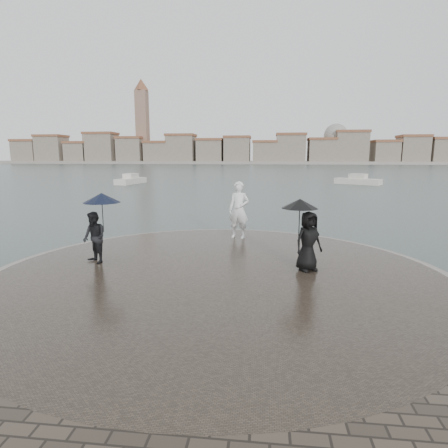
# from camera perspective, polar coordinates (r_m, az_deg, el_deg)

# --- Properties ---
(ground) EXTENTS (400.00, 400.00, 0.00)m
(ground) POSITION_cam_1_polar(r_m,az_deg,el_deg) (7.07, -4.70, -18.83)
(ground) COLOR #2B3835
(ground) RESTS_ON ground
(kerb_ring) EXTENTS (12.50, 12.50, 0.32)m
(kerb_ring) POSITION_cam_1_polar(r_m,az_deg,el_deg) (10.17, -0.85, -8.48)
(kerb_ring) COLOR gray
(kerb_ring) RESTS_ON ground
(quay_tip) EXTENTS (11.90, 11.90, 0.36)m
(quay_tip) POSITION_cam_1_polar(r_m,az_deg,el_deg) (10.16, -0.85, -8.37)
(quay_tip) COLOR #2D261E
(quay_tip) RESTS_ON ground
(statue) EXTENTS (0.88, 0.69, 2.15)m
(statue) POSITION_cam_1_polar(r_m,az_deg,el_deg) (14.14, 2.27, 2.16)
(statue) COLOR white
(statue) RESTS_ON quay_tip
(visitor_left) EXTENTS (1.25, 1.08, 2.04)m
(visitor_left) POSITION_cam_1_polar(r_m,az_deg,el_deg) (11.39, -18.82, -0.01)
(visitor_left) COLOR black
(visitor_left) RESTS_ON quay_tip
(visitor_right) EXTENTS (1.23, 1.03, 1.95)m
(visitor_right) POSITION_cam_1_polar(r_m,az_deg,el_deg) (10.31, 12.37, -0.99)
(visitor_right) COLOR black
(visitor_right) RESTS_ON quay_tip
(far_skyline) EXTENTS (260.00, 20.00, 37.00)m
(far_skyline) POSITION_cam_1_polar(r_m,az_deg,el_deg) (166.94, 4.04, 11.04)
(far_skyline) COLOR gray
(far_skyline) RESTS_ON ground
(boats) EXTENTS (43.83, 8.80, 1.50)m
(boats) POSITION_cam_1_polar(r_m,az_deg,el_deg) (46.08, 13.76, 6.22)
(boats) COLOR beige
(boats) RESTS_ON ground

